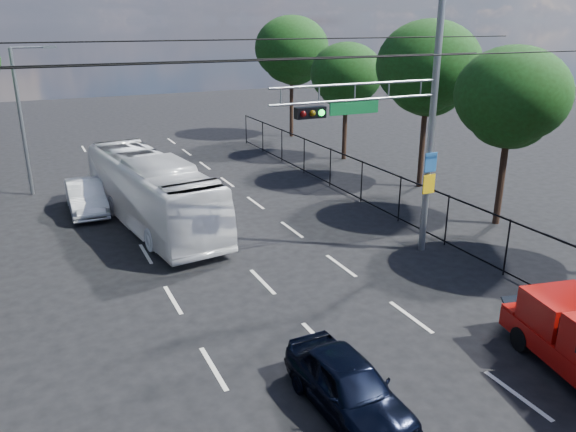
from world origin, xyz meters
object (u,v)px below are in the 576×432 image
navy_hatchback (348,385)px  white_bus (152,191)px  signal_mast (404,112)px  white_van (86,196)px

navy_hatchback → white_bus: (-1.19, 13.85, 0.82)m
navy_hatchback → white_bus: 13.93m
signal_mast → white_bus: (-7.28, 7.08, -3.78)m
navy_hatchback → white_bus: white_bus is taller
navy_hatchback → white_van: size_ratio=0.88×
white_bus → signal_mast: bearing=-51.6°
navy_hatchback → white_bus: bearing=93.2°
signal_mast → white_van: 14.64m
navy_hatchback → white_van: 17.20m
navy_hatchback → white_bus: size_ratio=0.36×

